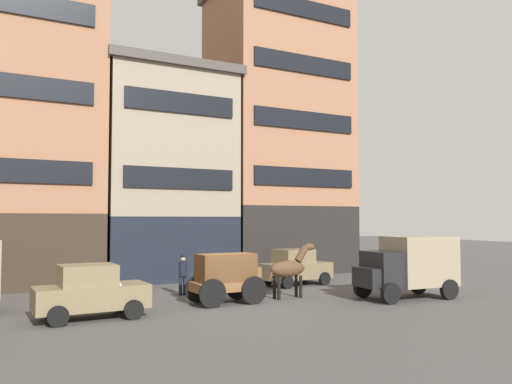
# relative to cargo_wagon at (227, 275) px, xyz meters

# --- Properties ---
(ground_plane) EXTENTS (120.00, 120.00, 0.00)m
(ground_plane) POSITION_rel_cargo_wagon_xyz_m (-0.09, -0.58, -1.15)
(ground_plane) COLOR #4C4947
(building_center_left) EXTENTS (7.70, 6.76, 12.07)m
(building_center_left) POSITION_rel_cargo_wagon_xyz_m (0.54, 10.16, 4.93)
(building_center_left) COLOR black
(building_center_left) RESTS_ON ground_plane
(building_center_right) EXTENTS (8.82, 6.76, 18.47)m
(building_center_right) POSITION_rel_cargo_wagon_xyz_m (8.45, 10.15, 8.13)
(building_center_right) COLOR black
(building_center_right) RESTS_ON ground_plane
(cargo_wagon) EXTENTS (2.92, 1.55, 1.98)m
(cargo_wagon) POSITION_rel_cargo_wagon_xyz_m (0.00, 0.00, 0.00)
(cargo_wagon) COLOR brown
(cargo_wagon) RESTS_ON ground_plane
(draft_horse) EXTENTS (2.34, 0.63, 2.30)m
(draft_horse) POSITION_rel_cargo_wagon_xyz_m (2.95, 0.00, 0.12)
(draft_horse) COLOR #513823
(draft_horse) RESTS_ON ground_plane
(delivery_truck_far) EXTENTS (4.48, 2.45, 2.62)m
(delivery_truck_far) POSITION_rel_cargo_wagon_xyz_m (7.37, -2.45, 0.28)
(delivery_truck_far) COLOR black
(delivery_truck_far) RESTS_ON ground_plane
(sedan_dark) EXTENTS (3.74, 1.94, 1.83)m
(sedan_dark) POSITION_rel_cargo_wagon_xyz_m (-5.40, -0.68, -0.23)
(sedan_dark) COLOR #7A6B4C
(sedan_dark) RESTS_ON ground_plane
(sedan_parked_curb) EXTENTS (3.85, 2.17, 1.83)m
(sedan_parked_curb) POSITION_rel_cargo_wagon_xyz_m (5.48, 3.50, -0.23)
(sedan_parked_curb) COLOR #7A6B4C
(sedan_parked_curb) RESTS_ON ground_plane
(pedestrian_officer) EXTENTS (0.51, 0.51, 1.79)m
(pedestrian_officer) POSITION_rel_cargo_wagon_xyz_m (-0.78, 2.94, -0.17)
(pedestrian_officer) COLOR black
(pedestrian_officer) RESTS_ON ground_plane
(fire_hydrant_curbside) EXTENTS (0.24, 0.24, 0.83)m
(fire_hydrant_curbside) POSITION_rel_cargo_wagon_xyz_m (1.56, 5.03, -0.72)
(fire_hydrant_curbside) COLOR maroon
(fire_hydrant_curbside) RESTS_ON ground_plane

